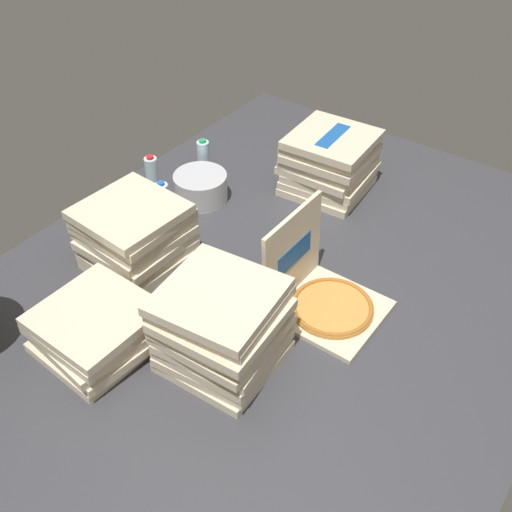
% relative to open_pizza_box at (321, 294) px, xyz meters
% --- Properties ---
extents(ground_plane, '(3.20, 2.40, 0.02)m').
position_rel_open_pizza_box_xyz_m(ground_plane, '(-0.03, 0.24, -0.09)').
color(ground_plane, '#38383D').
extents(open_pizza_box, '(0.42, 0.44, 0.44)m').
position_rel_open_pizza_box_xyz_m(open_pizza_box, '(0.00, 0.00, 0.00)').
color(open_pizza_box, beige).
rests_on(open_pizza_box, ground_plane).
extents(pizza_stack_left_near, '(0.47, 0.47, 0.21)m').
position_rel_open_pizza_box_xyz_m(pizza_stack_left_near, '(-0.73, 0.61, 0.02)').
color(pizza_stack_left_near, beige).
rests_on(pizza_stack_left_near, ground_plane).
extents(pizza_stack_right_far, '(0.46, 0.47, 0.34)m').
position_rel_open_pizza_box_xyz_m(pizza_stack_right_far, '(0.82, 0.46, 0.09)').
color(pizza_stack_right_far, beige).
rests_on(pizza_stack_right_far, ground_plane).
extents(pizza_stack_left_mid, '(0.47, 0.47, 0.33)m').
position_rel_open_pizza_box_xyz_m(pizza_stack_left_mid, '(-0.26, 0.85, 0.09)').
color(pizza_stack_left_mid, beige).
rests_on(pizza_stack_left_mid, ground_plane).
extents(pizza_stack_right_near, '(0.48, 0.47, 0.38)m').
position_rel_open_pizza_box_xyz_m(pizza_stack_right_near, '(-0.48, 0.16, 0.11)').
color(pizza_stack_right_near, beige).
rests_on(pizza_stack_right_near, ground_plane).
extents(ice_bucket, '(0.29, 0.29, 0.15)m').
position_rel_open_pizza_box_xyz_m(ice_bucket, '(0.32, 0.96, -0.01)').
color(ice_bucket, '#B7BABF').
rests_on(ice_bucket, ground_plane).
extents(water_bottle_0, '(0.07, 0.07, 0.24)m').
position_rel_open_pizza_box_xyz_m(water_bottle_0, '(0.21, 1.20, 0.03)').
color(water_bottle_0, silver).
rests_on(water_bottle_0, ground_plane).
extents(water_bottle_1, '(0.07, 0.07, 0.24)m').
position_rel_open_pizza_box_xyz_m(water_bottle_1, '(0.50, 1.08, 0.03)').
color(water_bottle_1, silver).
rests_on(water_bottle_1, ground_plane).
extents(water_bottle_2, '(0.07, 0.07, 0.24)m').
position_rel_open_pizza_box_xyz_m(water_bottle_2, '(0.06, 0.98, 0.03)').
color(water_bottle_2, silver).
rests_on(water_bottle_2, ground_plane).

